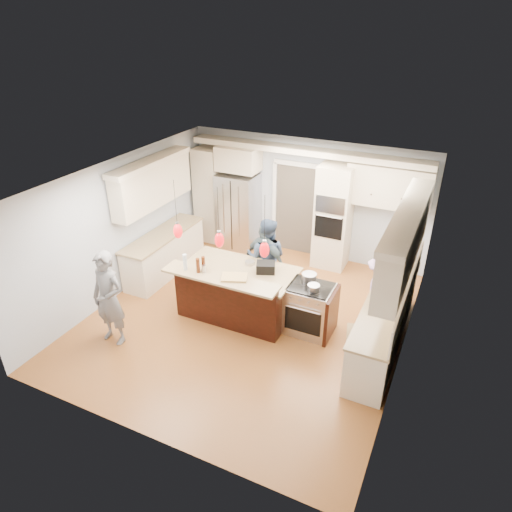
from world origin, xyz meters
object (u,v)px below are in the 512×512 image
(refrigerator, at_px, (238,211))
(person_bar_end, at_px, (109,299))
(person_far_left, at_px, (266,258))
(kitchen_island, at_px, (238,291))
(island_range, at_px, (311,309))

(refrigerator, xyz_separation_m, person_bar_end, (-0.27, -4.19, -0.05))
(person_far_left, bearing_deg, refrigerator, -57.40)
(kitchen_island, height_order, person_bar_end, person_bar_end)
(refrigerator, xyz_separation_m, island_range, (2.71, -2.49, -0.44))
(island_range, height_order, person_bar_end, person_bar_end)
(kitchen_island, relative_size, island_range, 2.28)
(island_range, xyz_separation_m, person_bar_end, (-2.98, -1.70, 0.39))
(refrigerator, distance_m, person_far_left, 2.29)
(refrigerator, bearing_deg, person_bar_end, -93.62)
(kitchen_island, bearing_deg, person_far_left, 76.84)
(refrigerator, relative_size, island_range, 1.96)
(refrigerator, relative_size, person_bar_end, 1.06)
(person_bar_end, bearing_deg, kitchen_island, 48.03)
(refrigerator, height_order, person_far_left, refrigerator)
(kitchen_island, bearing_deg, refrigerator, 116.91)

